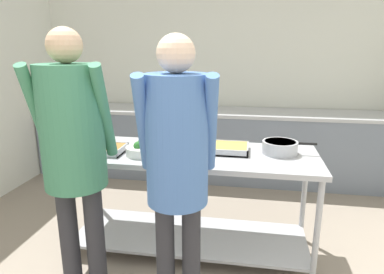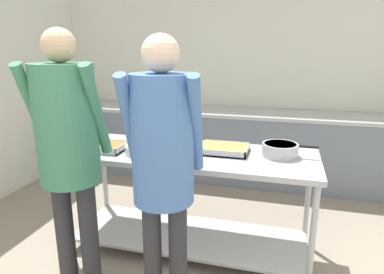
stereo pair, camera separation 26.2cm
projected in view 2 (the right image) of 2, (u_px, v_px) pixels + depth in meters
name	position (u px, v px, depth m)	size (l,w,h in m)	color
wall_rear	(230.00, 74.00, 4.56)	(4.78, 0.06, 2.65)	silver
back_counter	(224.00, 145.00, 4.44)	(4.62, 0.65, 0.90)	slate
serving_counter	(189.00, 185.00, 2.81)	(2.02, 0.74, 0.87)	#ADAFB5
serving_tray_vegetables	(101.00, 147.00, 2.80)	(0.40, 0.26, 0.05)	#ADAFB5
broccoli_bowl	(141.00, 148.00, 2.70)	(0.25, 0.25, 0.12)	silver
plate_stack	(174.00, 154.00, 2.61)	(0.24, 0.24, 0.05)	white
serving_tray_roast	(224.00, 149.00, 2.73)	(0.38, 0.29, 0.05)	#ADAFB5
sauce_pan	(280.00, 149.00, 2.63)	(0.42, 0.28, 0.10)	#ADAFB5
guest_serving_left	(163.00, 154.00, 1.96)	(0.49, 0.40, 1.76)	#2D2D33
guest_serving_right	(68.00, 139.00, 2.20)	(0.53, 0.41, 1.80)	#2D2D33
water_bottle	(86.00, 94.00, 4.81)	(0.07, 0.07, 0.29)	brown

